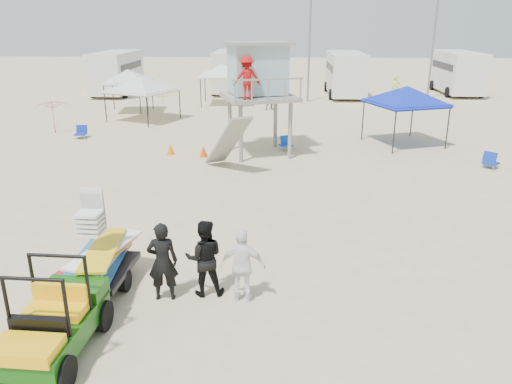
{
  "coord_description": "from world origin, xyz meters",
  "views": [
    {
      "loc": [
        1.17,
        -9.7,
        5.74
      ],
      "look_at": [
        0.5,
        3.0,
        1.3
      ],
      "focal_mm": 35.0,
      "sensor_mm": 36.0,
      "label": 1
    }
  ],
  "objects_px": {
    "utility_cart": "(50,316)",
    "man_left": "(163,262)",
    "surf_trailer": "(97,255)",
    "canopy_blue": "(407,89)",
    "lifeguard_tower": "(257,73)"
  },
  "relations": [
    {
      "from": "lifeguard_tower",
      "to": "canopy_blue",
      "type": "relative_size",
      "value": 1.23
    },
    {
      "from": "utility_cart",
      "to": "canopy_blue",
      "type": "height_order",
      "value": "canopy_blue"
    },
    {
      "from": "surf_trailer",
      "to": "lifeguard_tower",
      "type": "relative_size",
      "value": 0.5
    },
    {
      "from": "surf_trailer",
      "to": "lifeguard_tower",
      "type": "bearing_deg",
      "value": 76.57
    },
    {
      "from": "utility_cart",
      "to": "man_left",
      "type": "bearing_deg",
      "value": 53.21
    },
    {
      "from": "utility_cart",
      "to": "lifeguard_tower",
      "type": "distance_m",
      "value": 14.95
    },
    {
      "from": "utility_cart",
      "to": "surf_trailer",
      "type": "xyz_separation_m",
      "value": [
        0.0,
        2.33,
        0.02
      ]
    },
    {
      "from": "lifeguard_tower",
      "to": "man_left",
      "type": "bearing_deg",
      "value": -96.32
    },
    {
      "from": "utility_cart",
      "to": "canopy_blue",
      "type": "distance_m",
      "value": 19.24
    },
    {
      "from": "utility_cart",
      "to": "man_left",
      "type": "relative_size",
      "value": 1.34
    },
    {
      "from": "surf_trailer",
      "to": "canopy_blue",
      "type": "relative_size",
      "value": 0.62
    },
    {
      "from": "utility_cart",
      "to": "surf_trailer",
      "type": "bearing_deg",
      "value": 89.89
    },
    {
      "from": "surf_trailer",
      "to": "canopy_blue",
      "type": "xyz_separation_m",
      "value": [
        9.77,
        14.14,
        1.78
      ]
    },
    {
      "from": "utility_cart",
      "to": "lifeguard_tower",
      "type": "relative_size",
      "value": 0.5
    },
    {
      "from": "lifeguard_tower",
      "to": "canopy_blue",
      "type": "xyz_separation_m",
      "value": [
        6.88,
        2.05,
        -0.88
      ]
    }
  ]
}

